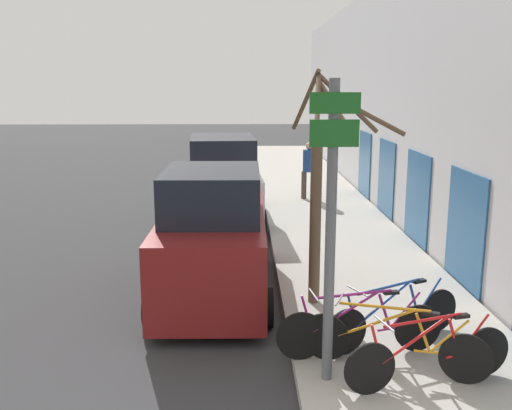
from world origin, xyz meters
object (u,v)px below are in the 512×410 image
object	(u,v)px
signpost	(331,225)
parked_car_0	(213,240)
bicycle_3	(395,317)
street_tree	(320,188)
bicycle_2	(360,328)
parked_car_1	(223,184)
bicycle_1	(393,343)
pedestrian_near	(309,166)
bicycle_0	(430,355)

from	to	relation	value
signpost	parked_car_0	xyz separation A→B (m)	(-1.51, 3.12, -1.02)
bicycle_3	parked_car_0	world-z (taller)	parked_car_0
signpost	bicycle_3	size ratio (longest dim) A/B	1.75
bicycle_3	street_tree	xyz separation A→B (m)	(-0.85, 1.49, 1.51)
bicycle_2	parked_car_1	distance (m)	8.31
bicycle_1	pedestrian_near	bearing A→B (deg)	21.09
bicycle_1	street_tree	xyz separation A→B (m)	(-0.62, 2.29, 1.51)
street_tree	bicycle_0	bearing A→B (deg)	-69.89
bicycle_1	parked_car_0	size ratio (longest dim) A/B	0.52
parked_car_0	street_tree	xyz separation A→B (m)	(1.71, -0.67, 1.01)
signpost	bicycle_0	distance (m)	1.93
parked_car_1	parked_car_0	bearing A→B (deg)	-93.10
signpost	bicycle_2	world-z (taller)	signpost
bicycle_3	pedestrian_near	bearing A→B (deg)	-25.11
bicycle_1	pedestrian_near	world-z (taller)	pedestrian_near
signpost	street_tree	distance (m)	2.47
bicycle_3	signpost	bearing A→B (deg)	107.21
bicycle_1	bicycle_2	world-z (taller)	bicycle_2
bicycle_1	parked_car_1	xyz separation A→B (m)	(-2.36, 8.47, 0.52)
bicycle_2	pedestrian_near	distance (m)	10.51
bicycle_1	bicycle_3	world-z (taller)	bicycle_3
bicycle_0	bicycle_1	xyz separation A→B (m)	(-0.34, 0.34, 0.00)
bicycle_3	parked_car_1	world-z (taller)	parked_car_1
parked_car_0	bicycle_1	bearing A→B (deg)	-51.03
bicycle_0	parked_car_1	size ratio (longest dim) A/B	0.44
signpost	bicycle_0	bearing A→B (deg)	-8.20
bicycle_0	parked_car_1	bearing A→B (deg)	2.72
bicycle_3	parked_car_0	size ratio (longest dim) A/B	0.49
signpost	bicycle_3	distance (m)	2.10
signpost	bicycle_2	xyz separation A→B (m)	(0.52, 0.60, -1.52)
bicycle_2	parked_car_0	size ratio (longest dim) A/B	0.53
signpost	pedestrian_near	world-z (taller)	signpost
parked_car_1	bicycle_1	bearing A→B (deg)	-77.82
bicycle_0	street_tree	world-z (taller)	street_tree
parked_car_1	street_tree	distance (m)	6.50
bicycle_2	bicycle_3	distance (m)	0.66
bicycle_0	street_tree	bearing A→B (deg)	5.75
signpost	parked_car_0	distance (m)	3.62
bicycle_1	parked_car_1	bearing A→B (deg)	37.75
bicycle_2	bicycle_3	world-z (taller)	bicycle_2
signpost	bicycle_2	bearing A→B (deg)	49.39
parked_car_1	bicycle_3	bearing A→B (deg)	-74.71
parked_car_1	pedestrian_near	size ratio (longest dim) A/B	2.73
bicycle_2	bicycle_3	xyz separation A→B (m)	(0.54, 0.37, -0.01)
parked_car_1	pedestrian_near	xyz separation A→B (m)	(2.57, 2.43, 0.11)
signpost	parked_car_1	size ratio (longest dim) A/B	0.74
pedestrian_near	signpost	bearing A→B (deg)	92.20
parked_car_0	pedestrian_near	xyz separation A→B (m)	(2.54, 7.95, 0.13)
bicycle_0	bicycle_3	xyz separation A→B (m)	(-0.11, 1.14, 0.00)
bicycle_1	bicycle_2	bearing A→B (deg)	57.99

